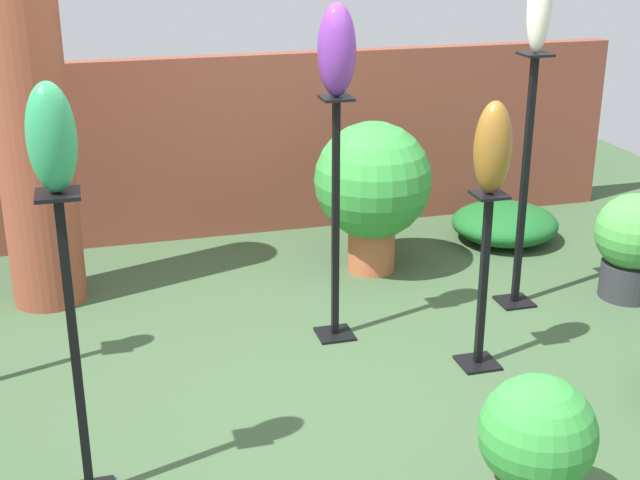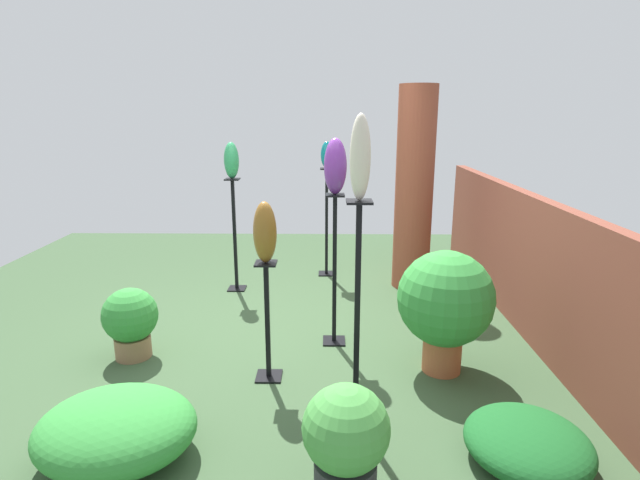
{
  "view_description": "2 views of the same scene",
  "coord_description": "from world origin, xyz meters",
  "px_view_note": "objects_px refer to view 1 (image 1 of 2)",
  "views": [
    {
      "loc": [
        -1.14,
        -3.84,
        2.28
      ],
      "look_at": [
        -0.08,
        0.06,
        0.74
      ],
      "focal_mm": 50.0,
      "sensor_mm": 36.0,
      "label": 1
    },
    {
      "loc": [
        4.29,
        0.41,
        2.03
      ],
      "look_at": [
        0.05,
        0.34,
        0.94
      ],
      "focal_mm": 28.0,
      "sensor_mm": 36.0,
      "label": 2
    }
  ],
  "objects_px": {
    "pedestal_bronze": "(483,290)",
    "pedestal_violet": "(336,231)",
    "art_vase_violet": "(337,50)",
    "pedestal_jade": "(77,366)",
    "art_vase_bronze": "(493,148)",
    "potted_plant_mid_left": "(373,185)",
    "art_vase_ivory": "(540,4)",
    "art_vase_jade": "(51,138)",
    "pedestal_ivory": "(524,193)",
    "potted_plant_front_right": "(536,443)",
    "brick_pillar": "(30,112)",
    "potted_plant_back_center": "(633,242)"
  },
  "relations": [
    {
      "from": "pedestal_violet",
      "to": "art_vase_violet",
      "type": "bearing_deg",
      "value": 180.0
    },
    {
      "from": "art_vase_bronze",
      "to": "potted_plant_mid_left",
      "type": "distance_m",
      "value": 1.51
    },
    {
      "from": "art_vase_ivory",
      "to": "art_vase_jade",
      "type": "xyz_separation_m",
      "value": [
        -2.55,
        -1.26,
        -0.26
      ]
    },
    {
      "from": "pedestal_ivory",
      "to": "potted_plant_back_center",
      "type": "relative_size",
      "value": 2.29
    },
    {
      "from": "pedestal_violet",
      "to": "potted_plant_back_center",
      "type": "bearing_deg",
      "value": 1.12
    },
    {
      "from": "art_vase_ivory",
      "to": "art_vase_jade",
      "type": "relative_size",
      "value": 1.29
    },
    {
      "from": "pedestal_bronze",
      "to": "pedestal_ivory",
      "type": "height_order",
      "value": "pedestal_ivory"
    },
    {
      "from": "pedestal_ivory",
      "to": "art_vase_jade",
      "type": "bearing_deg",
      "value": -153.74
    },
    {
      "from": "pedestal_violet",
      "to": "pedestal_jade",
      "type": "height_order",
      "value": "pedestal_violet"
    },
    {
      "from": "art_vase_bronze",
      "to": "potted_plant_back_center",
      "type": "distance_m",
      "value": 1.6
    },
    {
      "from": "potted_plant_back_center",
      "to": "potted_plant_mid_left",
      "type": "height_order",
      "value": "potted_plant_mid_left"
    },
    {
      "from": "pedestal_ivory",
      "to": "art_vase_ivory",
      "type": "xyz_separation_m",
      "value": [
        0.0,
        0.0,
        1.07
      ]
    },
    {
      "from": "pedestal_ivory",
      "to": "art_vase_jade",
      "type": "relative_size",
      "value": 3.76
    },
    {
      "from": "potted_plant_mid_left",
      "to": "art_vase_ivory",
      "type": "bearing_deg",
      "value": -47.25
    },
    {
      "from": "art_vase_bronze",
      "to": "potted_plant_mid_left",
      "type": "bearing_deg",
      "value": 95.54
    },
    {
      "from": "art_vase_violet",
      "to": "potted_plant_back_center",
      "type": "distance_m",
      "value": 2.25
    },
    {
      "from": "brick_pillar",
      "to": "art_vase_bronze",
      "type": "xyz_separation_m",
      "value": [
        2.18,
        -1.45,
        0.01
      ]
    },
    {
      "from": "pedestal_ivory",
      "to": "brick_pillar",
      "type": "bearing_deg",
      "value": 163.54
    },
    {
      "from": "potted_plant_back_center",
      "to": "art_vase_violet",
      "type": "bearing_deg",
      "value": -178.88
    },
    {
      "from": "pedestal_jade",
      "to": "art_vase_jade",
      "type": "distance_m",
      "value": 0.91
    },
    {
      "from": "art_vase_bronze",
      "to": "art_vase_jade",
      "type": "distance_m",
      "value": 2.12
    },
    {
      "from": "pedestal_bronze",
      "to": "art_vase_ivory",
      "type": "height_order",
      "value": "art_vase_ivory"
    },
    {
      "from": "art_vase_jade",
      "to": "pedestal_violet",
      "type": "bearing_deg",
      "value": 39.42
    },
    {
      "from": "pedestal_violet",
      "to": "art_vase_jade",
      "type": "distance_m",
      "value": 1.98
    },
    {
      "from": "pedestal_jade",
      "to": "art_vase_jade",
      "type": "height_order",
      "value": "art_vase_jade"
    },
    {
      "from": "brick_pillar",
      "to": "art_vase_bronze",
      "type": "bearing_deg",
      "value": -33.73
    },
    {
      "from": "pedestal_bronze",
      "to": "pedestal_violet",
      "type": "xyz_separation_m",
      "value": [
        -0.63,
        0.52,
        0.2
      ]
    },
    {
      "from": "pedestal_jade",
      "to": "art_vase_jade",
      "type": "relative_size",
      "value": 3.26
    },
    {
      "from": "pedestal_jade",
      "to": "potted_plant_back_center",
      "type": "relative_size",
      "value": 1.99
    },
    {
      "from": "pedestal_ivory",
      "to": "pedestal_jade",
      "type": "bearing_deg",
      "value": -153.74
    },
    {
      "from": "pedestal_jade",
      "to": "art_vase_bronze",
      "type": "distance_m",
      "value": 2.17
    },
    {
      "from": "pedestal_bronze",
      "to": "art_vase_jade",
      "type": "xyz_separation_m",
      "value": [
        -2.01,
        -0.61,
        1.08
      ]
    },
    {
      "from": "brick_pillar",
      "to": "art_vase_violet",
      "type": "relative_size",
      "value": 4.96
    },
    {
      "from": "pedestal_bronze",
      "to": "potted_plant_front_right",
      "type": "relative_size",
      "value": 1.55
    },
    {
      "from": "potted_plant_front_right",
      "to": "pedestal_violet",
      "type": "bearing_deg",
      "value": 100.16
    },
    {
      "from": "pedestal_bronze",
      "to": "potted_plant_mid_left",
      "type": "xyz_separation_m",
      "value": [
        -0.13,
        1.38,
        0.16
      ]
    },
    {
      "from": "brick_pillar",
      "to": "potted_plant_mid_left",
      "type": "distance_m",
      "value": 2.12
    },
    {
      "from": "brick_pillar",
      "to": "potted_plant_back_center",
      "type": "height_order",
      "value": "brick_pillar"
    },
    {
      "from": "brick_pillar",
      "to": "art_vase_violet",
      "type": "xyz_separation_m",
      "value": [
        1.54,
        -0.93,
        0.43
      ]
    },
    {
      "from": "art_vase_violet",
      "to": "pedestal_jade",
      "type": "bearing_deg",
      "value": -140.58
    },
    {
      "from": "pedestal_ivory",
      "to": "art_vase_bronze",
      "type": "relative_size",
      "value": 3.29
    },
    {
      "from": "art_vase_bronze",
      "to": "art_vase_violet",
      "type": "relative_size",
      "value": 0.98
    },
    {
      "from": "pedestal_ivory",
      "to": "potted_plant_front_right",
      "type": "bearing_deg",
      "value": -115.21
    },
    {
      "from": "art_vase_bronze",
      "to": "art_vase_violet",
      "type": "bearing_deg",
      "value": 140.56
    },
    {
      "from": "pedestal_violet",
      "to": "pedestal_ivory",
      "type": "relative_size",
      "value": 0.9
    },
    {
      "from": "pedestal_jade",
      "to": "art_vase_jade",
      "type": "xyz_separation_m",
      "value": [
        -0.0,
        -0.0,
        0.91
      ]
    },
    {
      "from": "brick_pillar",
      "to": "pedestal_violet",
      "type": "xyz_separation_m",
      "value": [
        1.54,
        -0.93,
        -0.54
      ]
    },
    {
      "from": "pedestal_jade",
      "to": "art_vase_ivory",
      "type": "relative_size",
      "value": 2.53
    },
    {
      "from": "art_vase_ivory",
      "to": "art_vase_jade",
      "type": "bearing_deg",
      "value": -153.74
    },
    {
      "from": "pedestal_violet",
      "to": "art_vase_violet",
      "type": "xyz_separation_m",
      "value": [
        -0.0,
        0.0,
        0.97
      ]
    }
  ]
}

